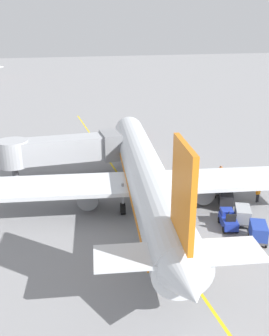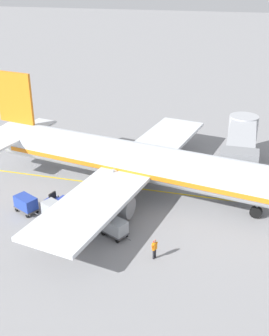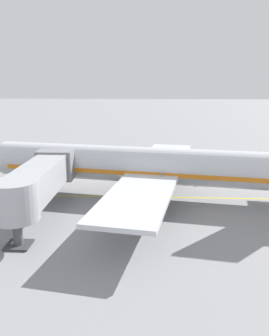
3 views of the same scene
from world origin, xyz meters
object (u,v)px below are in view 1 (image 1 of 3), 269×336
(pushback_tractor, at_px, (127,129))
(ground_crew_wing_walker, at_px, (258,193))
(safety_cone_nose_left, at_px, (151,155))
(baggage_cart_third_in_train, at_px, (243,214))
(parked_airliner, at_px, (145,174))
(baggage_tug_lead, at_px, (228,220))
(ground_crew_loader, at_px, (221,172))
(baggage_cart_front, at_px, (221,187))
(jet_bridge, at_px, (61,150))
(baggage_cart_tail_end, at_px, (258,231))
(baggage_cart_second_in_train, at_px, (226,199))

(pushback_tractor, height_order, ground_crew_wing_walker, pushback_tractor)
(safety_cone_nose_left, bearing_deg, baggage_cart_third_in_train, -84.93)
(ground_crew_wing_walker, relative_size, safety_cone_nose_left, 2.86)
(parked_airliner, height_order, baggage_tug_lead, parked_airliner)
(baggage_tug_lead, bearing_deg, pushback_tractor, 91.29)
(pushback_tractor, distance_m, baggage_tug_lead, 30.96)
(ground_crew_loader, xyz_separation_m, safety_cone_nose_left, (-4.96, 9.84, -0.66))
(baggage_cart_front, distance_m, baggage_cart_third_in_train, 6.16)
(baggage_tug_lead, relative_size, ground_crew_wing_walker, 1.62)
(jet_bridge, relative_size, pushback_tractor, 2.80)
(parked_airliner, relative_size, ground_crew_wing_walker, 22.03)
(parked_airliner, bearing_deg, jet_bridge, 126.70)
(parked_airliner, relative_size, baggage_cart_front, 12.80)
(baggage_cart_front, height_order, safety_cone_nose_left, baggage_cart_front)
(ground_crew_loader, bearing_deg, pushback_tractor, 104.46)
(pushback_tractor, bearing_deg, ground_crew_loader, -75.54)
(pushback_tractor, xyz_separation_m, safety_cone_nose_left, (0.43, -11.03, -0.81))
(baggage_cart_front, height_order, ground_crew_loader, ground_crew_loader)
(baggage_tug_lead, bearing_deg, ground_crew_loader, 65.05)
(jet_bridge, bearing_deg, baggage_cart_third_in_train, -47.78)
(baggage_cart_front, xyz_separation_m, ground_crew_loader, (2.03, 3.87, 0.00))
(pushback_tractor, bearing_deg, baggage_tug_lead, -88.71)
(baggage_tug_lead, bearing_deg, baggage_cart_third_in_train, 6.36)
(baggage_cart_tail_end, distance_m, ground_crew_loader, 13.36)
(baggage_tug_lead, xyz_separation_m, ground_crew_loader, (4.69, 10.08, 0.24))
(ground_crew_wing_walker, bearing_deg, parked_airliner, 167.04)
(baggage_cart_third_in_train, xyz_separation_m, safety_cone_nose_left, (-1.75, 19.76, -0.66))
(ground_crew_loader, bearing_deg, baggage_cart_third_in_train, -107.91)
(baggage_cart_front, xyz_separation_m, safety_cone_nose_left, (-2.93, 13.71, -0.66))
(ground_crew_wing_walker, bearing_deg, ground_crew_loader, 96.23)
(baggage_cart_second_in_train, distance_m, safety_cone_nose_left, 16.62)
(parked_airliner, bearing_deg, ground_crew_wing_walker, -12.96)
(baggage_tug_lead, bearing_deg, parked_airliner, 131.56)
(ground_crew_loader, bearing_deg, parked_airliner, -159.44)
(safety_cone_nose_left, bearing_deg, baggage_cart_tail_end, -86.52)
(baggage_tug_lead, xyz_separation_m, baggage_cart_third_in_train, (1.48, 0.17, 0.24))
(pushback_tractor, height_order, baggage_cart_second_in_train, pushback_tractor)
(parked_airliner, bearing_deg, baggage_cart_third_in_train, -40.89)
(pushback_tractor, height_order, baggage_cart_tail_end, pushback_tractor)
(baggage_cart_second_in_train, height_order, ground_crew_wing_walker, ground_crew_wing_walker)
(baggage_cart_tail_end, bearing_deg, baggage_tug_lead, 111.65)
(jet_bridge, relative_size, ground_crew_wing_walker, 8.00)
(baggage_cart_tail_end, bearing_deg, ground_crew_loader, 74.47)
(ground_crew_loader, bearing_deg, ground_crew_wing_walker, -83.77)
(baggage_cart_front, relative_size, baggage_cart_second_in_train, 1.00)
(baggage_cart_third_in_train, height_order, safety_cone_nose_left, baggage_cart_third_in_train)
(baggage_cart_front, bearing_deg, jet_bridge, 148.33)
(baggage_cart_front, xyz_separation_m, baggage_cart_third_in_train, (-1.18, -6.04, 0.00))
(baggage_cart_tail_end, xyz_separation_m, ground_crew_loader, (3.58, 12.87, 0.00))
(pushback_tractor, distance_m, baggage_cart_tail_end, 33.80)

